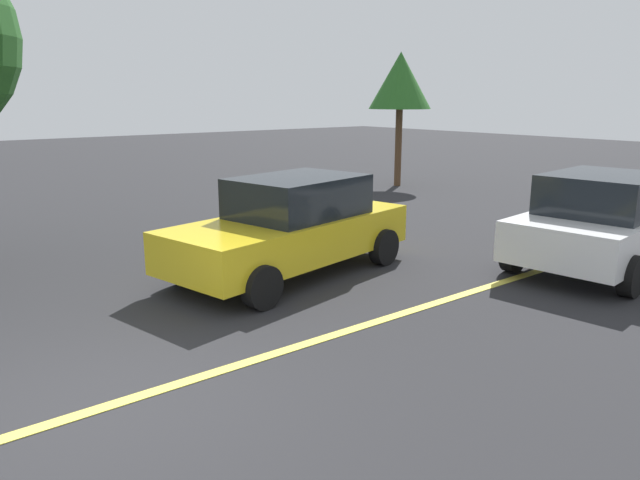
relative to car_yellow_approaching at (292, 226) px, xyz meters
name	(u,v)px	position (x,y,z in m)	size (l,w,h in m)	color
ground_plane	(92,412)	(-4.16, -2.53, -0.81)	(80.00, 80.00, 0.00)	#262628
lane_marking_centre	(335,335)	(-1.16, -2.53, -0.81)	(28.00, 0.16, 0.01)	#E0D14C
car_yellow_approaching	(292,226)	(0.00, 0.00, 0.00)	(4.67, 2.65, 1.62)	gold
car_white_far_lane	(605,220)	(4.50, -3.02, 0.01)	(4.47, 2.50, 1.64)	white
tree_left_verge	(400,82)	(8.71, 6.08, 2.56)	(2.02, 2.02, 4.31)	#513823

